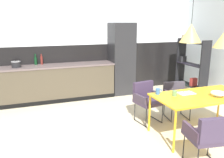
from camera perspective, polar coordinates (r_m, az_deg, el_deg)
name	(u,v)px	position (r m, az deg, el deg)	size (l,w,h in m)	color
ground_plane	(146,142)	(3.99, 8.57, -15.46)	(8.28, 8.28, 0.00)	beige
back_wall_splashback_dark	(95,68)	(6.52, -4.37, 2.66)	(6.26, 0.12, 1.37)	black
back_wall_panel_upper	(94,19)	(6.40, -4.60, 14.79)	(6.26, 0.12, 1.37)	silver
kitchen_counter	(49,83)	(6.00, -15.58, -1.02)	(3.36, 0.63, 0.91)	#463D2F
refrigerator_column	(121,59)	(6.35, 2.38, 5.08)	(0.62, 0.60, 1.96)	#232326
dining_table	(202,97)	(4.28, 21.61, -4.30)	(1.69, 0.85, 0.72)	gold
armchair_corner_seat	(176,95)	(4.95, 15.81, -3.76)	(0.55, 0.54, 0.73)	#3D3044
armchair_facing_counter	(209,134)	(3.36, 23.15, -12.47)	(0.55, 0.54, 0.79)	#3D3044
armchair_far_side	(147,97)	(4.63, 8.66, -4.37)	(0.55, 0.54, 0.79)	#3D3044
fruit_bowl	(218,94)	(4.27, 25.09, -3.32)	(0.25, 0.25, 0.08)	silver
open_book	(186,93)	(4.26, 18.08, -3.39)	(0.29, 0.20, 0.02)	white
mug_tall_blue	(158,91)	(4.08, 11.43, -3.06)	(0.12, 0.07, 0.10)	#335B93
mug_short_terracotta	(175,93)	(4.04, 15.43, -3.51)	(0.12, 0.08, 0.10)	#5B8456
cooking_pot	(16,64)	(5.88, -22.91, 3.40)	(0.21, 0.21, 0.17)	black
bottle_spice_small	(42,60)	(6.09, -17.24, 4.56)	(0.06, 0.06, 0.27)	maroon
bottle_oil_tall	(36,60)	(6.10, -18.59, 4.44)	(0.07, 0.07, 0.27)	#0F3319
open_shelf_unit	(191,65)	(6.66, 19.17, 3.35)	(0.30, 1.02, 1.63)	black
pendant_lamp_over_table_near	(191,33)	(3.88, 19.16, 10.81)	(0.34, 0.34, 1.05)	black
pendant_lamp_over_table_far	(224,39)	(4.33, 26.27, 8.88)	(0.35, 0.35, 1.16)	black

